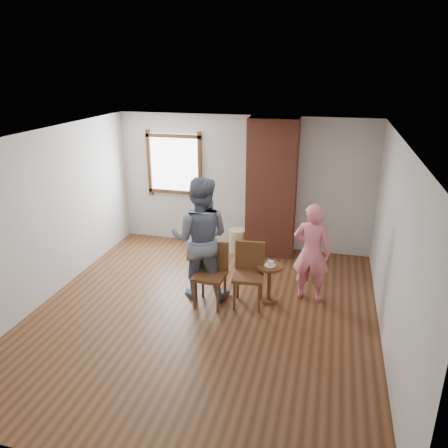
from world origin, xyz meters
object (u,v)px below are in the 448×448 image
(dining_chair_left, at_px, (212,270))
(dining_chair_right, at_px, (249,271))
(person_pink, at_px, (311,253))
(stoneware_crock, at_px, (238,240))
(man, at_px, (200,239))
(side_table, at_px, (269,277))

(dining_chair_left, xyz_separation_m, dining_chair_right, (0.55, 0.12, 0.00))
(dining_chair_right, xyz_separation_m, person_pink, (0.89, 0.36, 0.24))
(stoneware_crock, distance_m, man, 1.99)
(person_pink, bearing_deg, man, 17.26)
(dining_chair_left, bearing_deg, side_table, 20.23)
(stoneware_crock, relative_size, side_table, 0.76)
(dining_chair_left, distance_m, person_pink, 1.54)
(stoneware_crock, bearing_deg, side_table, -63.31)
(dining_chair_left, distance_m, dining_chair_right, 0.57)
(dining_chair_left, relative_size, side_table, 1.61)
(side_table, bearing_deg, stoneware_crock, 116.69)
(person_pink, bearing_deg, dining_chair_right, 28.92)
(stoneware_crock, xyz_separation_m, person_pink, (1.48, -1.54, 0.56))
(stoneware_crock, bearing_deg, man, -96.06)
(stoneware_crock, height_order, man, man)
(dining_chair_left, height_order, man, man)
(stoneware_crock, bearing_deg, person_pink, -46.04)
(dining_chair_left, distance_m, side_table, 0.90)
(man, distance_m, person_pink, 1.71)
(dining_chair_left, distance_m, man, 0.52)
(dining_chair_right, relative_size, man, 0.50)
(stoneware_crock, bearing_deg, dining_chair_left, -88.99)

